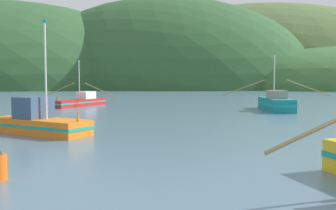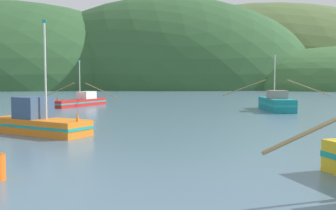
{
  "view_description": "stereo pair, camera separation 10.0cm",
  "coord_description": "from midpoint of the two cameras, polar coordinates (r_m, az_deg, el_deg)",
  "views": [
    {
      "loc": [
        2.4,
        -1.45,
        3.63
      ],
      "look_at": [
        -5.12,
        30.68,
        1.4
      ],
      "focal_mm": 39.01,
      "sensor_mm": 36.0,
      "label": 1
    },
    {
      "loc": [
        2.5,
        -1.43,
        3.63
      ],
      "look_at": [
        -5.12,
        30.68,
        1.4
      ],
      "focal_mm": 39.01,
      "sensor_mm": 36.0,
      "label": 2
    }
  ],
  "objects": [
    {
      "name": "hill_far_right",
      "position": [
        204.31,
        -23.64,
        2.53
      ],
      "size": [
        174.59,
        139.67,
        83.53
      ],
      "primitive_type": "ellipsoid",
      "color": "#2D562D",
      "rests_on": "ground"
    },
    {
      "name": "hill_mid_right",
      "position": [
        234.97,
        13.64,
        2.88
      ],
      "size": [
        207.38,
        165.91,
        97.37
      ],
      "primitive_type": "ellipsoid",
      "color": "#516B38",
      "rests_on": "ground"
    },
    {
      "name": "hill_far_left",
      "position": [
        183.84,
        -0.61,
        2.74
      ],
      "size": [
        149.41,
        119.53,
        86.77
      ],
      "primitive_type": "ellipsoid",
      "color": "#2D562D",
      "rests_on": "ground"
    },
    {
      "name": "fishing_boat_orange",
      "position": [
        26.49,
        -19.49,
        -2.49
      ],
      "size": [
        8.0,
        4.41,
        7.64
      ],
      "rotation": [
        0.0,
        0.0,
        5.99
      ],
      "color": "orange",
      "rests_on": "ground"
    },
    {
      "name": "fishing_boat_teal",
      "position": [
        45.9,
        16.59,
        0.28
      ],
      "size": [
        12.72,
        9.43,
        6.98
      ],
      "rotation": [
        0.0,
        0.0,
        1.74
      ],
      "color": "#147F84",
      "rests_on": "ground"
    },
    {
      "name": "fishing_boat_red",
      "position": [
        53.3,
        -13.38,
        0.58
      ],
      "size": [
        12.35,
        10.45,
        6.43
      ],
      "rotation": [
        0.0,
        0.0,
        4.52
      ],
      "color": "red",
      "rests_on": "ground"
    }
  ]
}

